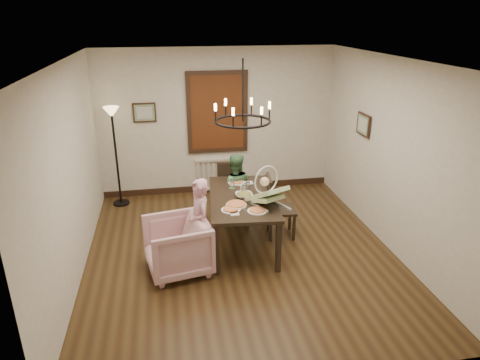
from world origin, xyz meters
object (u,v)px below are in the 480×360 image
object	(u,v)px
armchair	(177,246)
elderly_woman	(200,230)
chair_right	(281,206)
chair_far	(230,191)
baby_bouncer	(267,192)
dining_table	(243,202)
drinking_glass	(244,190)
floor_lamp	(116,158)
seated_man	(235,195)

from	to	relation	value
armchair	elderly_woman	size ratio (longest dim) A/B	0.80
chair_right	elderly_woman	bearing A→B (deg)	120.28
chair_far	elderly_woman	world-z (taller)	elderly_woman
chair_far	baby_bouncer	bearing A→B (deg)	-74.13
dining_table	drinking_glass	size ratio (longest dim) A/B	12.55
chair_right	elderly_woman	distance (m)	1.47
elderly_woman	drinking_glass	world-z (taller)	elderly_woman
dining_table	elderly_woman	distance (m)	0.83
chair_right	drinking_glass	world-z (taller)	chair_right
chair_far	floor_lamp	distance (m)	2.19
dining_table	chair_right	size ratio (longest dim) A/B	1.77
baby_bouncer	seated_man	bearing A→B (deg)	79.16
armchair	drinking_glass	bearing A→B (deg)	111.16
chair_far	armchair	bearing A→B (deg)	-119.65
baby_bouncer	drinking_glass	size ratio (longest dim) A/B	4.23
seated_man	drinking_glass	xyz separation A→B (m)	(0.03, -0.65, 0.37)
dining_table	armchair	distance (m)	1.20
seated_man	floor_lamp	size ratio (longest dim) A/B	0.57
drinking_glass	baby_bouncer	bearing A→B (deg)	-60.86
dining_table	chair_far	distance (m)	1.01
seated_man	baby_bouncer	size ratio (longest dim) A/B	1.68
floor_lamp	drinking_glass	bearing A→B (deg)	-41.92
chair_far	floor_lamp	world-z (taller)	floor_lamp
floor_lamp	baby_bouncer	bearing A→B (deg)	-44.90
chair_right	dining_table	bearing A→B (deg)	111.10
baby_bouncer	floor_lamp	xyz separation A→B (m)	(-2.26, 2.25, -0.10)
dining_table	floor_lamp	xyz separation A→B (m)	(-1.97, 1.89, 0.18)
seated_man	drinking_glass	bearing A→B (deg)	97.74
chair_right	drinking_glass	distance (m)	0.73
armchair	chair_far	bearing A→B (deg)	136.96
seated_man	chair_far	bearing A→B (deg)	-77.11
dining_table	drinking_glass	xyz separation A→B (m)	(0.03, 0.08, 0.16)
dining_table	seated_man	world-z (taller)	seated_man
elderly_woman	baby_bouncer	xyz separation A→B (m)	(0.97, 0.06, 0.47)
dining_table	chair_right	xyz separation A→B (m)	(0.65, 0.17, -0.21)
seated_man	elderly_woman	bearing A→B (deg)	64.33
chair_far	seated_man	size ratio (longest dim) A/B	0.93
drinking_glass	floor_lamp	world-z (taller)	floor_lamp
chair_right	seated_man	xyz separation A→B (m)	(-0.65, 0.56, 0.00)
seated_man	floor_lamp	bearing A→B (deg)	-24.89
seated_man	baby_bouncer	bearing A→B (deg)	109.46
chair_far	seated_man	xyz separation A→B (m)	(0.03, -0.25, 0.03)
chair_far	baby_bouncer	world-z (taller)	baby_bouncer
elderly_woman	seated_man	size ratio (longest dim) A/B	1.04
dining_table	floor_lamp	distance (m)	2.74
baby_bouncer	drinking_glass	xyz separation A→B (m)	(-0.25, 0.45, -0.13)
armchair	drinking_glass	size ratio (longest dim) A/B	5.90
chair_far	seated_man	bearing A→B (deg)	-79.51
armchair	floor_lamp	world-z (taller)	floor_lamp
elderly_woman	baby_bouncer	distance (m)	1.08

